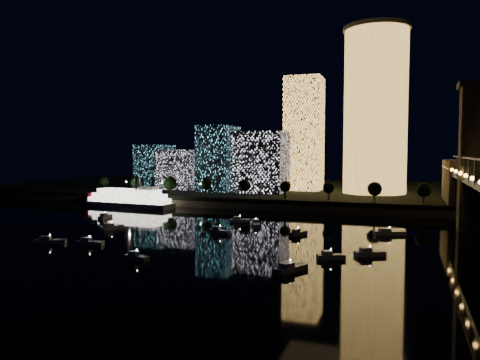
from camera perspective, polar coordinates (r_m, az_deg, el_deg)
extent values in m
plane|color=black|center=(133.00, 0.42, -8.20)|extent=(520.00, 520.00, 0.00)
cube|color=black|center=(287.23, 10.98, -1.39)|extent=(420.00, 160.00, 5.00)
cube|color=#6B5E4C|center=(210.94, 7.78, -3.42)|extent=(420.00, 6.00, 3.00)
cylinder|color=#FFBA51|center=(254.46, 16.17, 7.88)|extent=(32.00, 32.00, 83.61)
cylinder|color=#6B5E4C|center=(261.27, 16.34, 17.28)|extent=(34.00, 34.00, 2.00)
cube|color=#FFBA51|center=(267.12, 7.82, 5.59)|extent=(19.87, 19.87, 63.21)
cube|color=silver|center=(250.48, 2.59, 2.22)|extent=(26.27, 22.23, 32.33)
cube|color=#51C0DC|center=(258.56, -2.67, 2.65)|extent=(17.88, 23.24, 35.75)
cube|color=silver|center=(274.94, -7.13, 1.34)|extent=(22.88, 20.80, 22.88)
cube|color=#51C0DC|center=(289.17, -10.35, 1.69)|extent=(18.35, 20.18, 25.69)
cube|color=#6B5E4C|center=(174.39, 26.95, 2.16)|extent=(11.00, 9.00, 48.00)
cube|color=#6B5E4C|center=(175.72, 27.19, 10.34)|extent=(13.00, 11.00, 2.00)
cube|color=#6B5E4C|center=(224.59, 25.24, -0.75)|extent=(12.00, 40.00, 23.00)
cube|color=#17274A|center=(136.15, 26.86, 0.82)|extent=(0.50, 0.50, 7.00)
cube|color=#17274A|center=(159.97, 25.78, 1.20)|extent=(0.50, 0.50, 7.00)
cube|color=#17274A|center=(183.84, 24.99, 1.49)|extent=(0.50, 0.50, 7.00)
sphere|color=#FFA138|center=(168.93, 25.27, 0.75)|extent=(1.20, 1.20, 1.20)
sphere|color=#FFA138|center=(213.72, 24.09, 1.31)|extent=(1.20, 1.20, 1.20)
cube|color=silver|center=(232.64, -13.37, -2.92)|extent=(46.68, 14.02, 2.30)
cube|color=white|center=(232.41, -13.38, -2.38)|extent=(42.78, 12.77, 2.11)
cube|color=white|center=(232.20, -13.39, -1.86)|extent=(38.88, 11.52, 2.11)
cube|color=white|center=(232.01, -13.39, -1.34)|extent=(33.08, 10.13, 2.11)
cube|color=silver|center=(225.08, -11.07, -1.00)|extent=(8.08, 6.32, 1.73)
cylinder|color=black|center=(226.73, -12.55, -0.45)|extent=(1.34, 1.34, 5.75)
cylinder|color=black|center=(229.81, -11.98, -0.39)|extent=(1.34, 1.34, 5.75)
cylinder|color=maroon|center=(247.04, -17.62, -2.21)|extent=(7.35, 9.11, 6.71)
cube|color=silver|center=(159.49, 17.77, -6.17)|extent=(10.45, 6.76, 1.20)
cube|color=silver|center=(158.80, 17.26, -5.80)|extent=(4.22, 3.73, 1.00)
sphere|color=white|center=(159.17, 17.78, -5.46)|extent=(0.36, 0.36, 0.36)
cube|color=silver|center=(154.51, -2.44, -6.31)|extent=(7.42, 3.86, 1.20)
cube|color=silver|center=(154.94, -2.76, -5.87)|extent=(2.84, 2.37, 1.00)
sphere|color=white|center=(154.18, -2.44, -5.58)|extent=(0.36, 0.36, 0.36)
cube|color=silver|center=(142.57, -17.85, -7.32)|extent=(8.33, 4.07, 1.20)
cube|color=silver|center=(142.89, -18.29, -6.86)|extent=(3.15, 2.58, 1.00)
sphere|color=white|center=(142.21, -17.86, -6.53)|extent=(0.36, 0.36, 0.36)
cube|color=silver|center=(120.38, -12.45, -9.25)|extent=(6.89, 3.37, 1.20)
cube|color=silver|center=(120.81, -12.80, -8.67)|extent=(2.60, 2.14, 1.00)
sphere|color=white|center=(119.95, -12.47, -8.32)|extent=(0.36, 0.36, 0.36)
cube|color=silver|center=(120.79, 11.02, -9.19)|extent=(7.34, 5.04, 1.20)
cube|color=silver|center=(120.26, 10.54, -8.70)|extent=(3.01, 2.71, 1.00)
sphere|color=white|center=(120.37, 11.04, -8.26)|extent=(0.36, 0.36, 0.36)
cube|color=silver|center=(126.82, 15.56, -8.64)|extent=(8.19, 5.99, 1.20)
cube|color=silver|center=(126.12, 15.07, -8.19)|extent=(3.42, 3.13, 1.00)
sphere|color=white|center=(126.41, 15.58, -7.75)|extent=(0.36, 0.36, 0.36)
cube|color=silver|center=(152.22, 7.10, -6.49)|extent=(5.04, 7.42, 1.20)
cube|color=silver|center=(151.19, 6.86, -6.13)|extent=(2.72, 3.04, 1.00)
sphere|color=white|center=(151.88, 7.11, -5.74)|extent=(0.36, 0.36, 0.36)
cube|color=silver|center=(107.83, 6.16, -10.70)|extent=(6.78, 9.36, 1.20)
cube|color=silver|center=(106.57, 5.68, -10.26)|extent=(3.56, 3.90, 1.00)
sphere|color=white|center=(107.35, 6.17, -9.67)|extent=(0.36, 0.36, 0.36)
cube|color=silver|center=(195.96, -16.12, -4.34)|extent=(2.97, 7.56, 1.20)
cube|color=silver|center=(194.88, -16.29, -4.06)|extent=(2.13, 2.74, 1.00)
sphere|color=white|center=(195.70, -16.13, -3.76)|extent=(0.36, 0.36, 0.36)
cube|color=silver|center=(169.98, 1.94, -5.40)|extent=(5.71, 9.29, 1.20)
cube|color=silver|center=(171.12, 1.92, -4.97)|extent=(3.23, 3.70, 1.00)
sphere|color=white|center=(169.68, 1.94, -4.73)|extent=(0.36, 0.36, 0.36)
cube|color=silver|center=(178.02, 0.02, -4.99)|extent=(8.24, 4.73, 1.20)
cube|color=silver|center=(177.91, -0.36, -4.63)|extent=(3.23, 2.76, 1.00)
sphere|color=white|center=(177.73, 0.02, -4.35)|extent=(0.36, 0.36, 0.36)
cube|color=silver|center=(168.40, -15.36, -5.61)|extent=(5.17, 8.83, 1.20)
cube|color=silver|center=(167.48, -15.71, -5.29)|extent=(2.99, 3.48, 1.00)
sphere|color=white|center=(168.09, -15.37, -4.94)|extent=(0.36, 0.36, 0.36)
cube|color=silver|center=(148.79, -22.15, -6.96)|extent=(9.23, 6.43, 1.20)
cube|color=silver|center=(148.97, -22.66, -6.53)|extent=(3.80, 3.43, 1.00)
sphere|color=white|center=(148.45, -22.17, -6.20)|extent=(0.36, 0.36, 0.36)
cylinder|color=black|center=(261.26, -16.25, -0.97)|extent=(0.70, 0.70, 4.00)
sphere|color=black|center=(261.01, -16.26, -0.21)|extent=(5.17, 5.17, 5.17)
cylinder|color=black|center=(250.09, -12.53, -1.11)|extent=(0.70, 0.70, 4.00)
sphere|color=black|center=(249.83, -12.54, -0.31)|extent=(5.67, 5.67, 5.67)
cylinder|color=black|center=(240.07, -8.49, -1.26)|extent=(0.70, 0.70, 4.00)
sphere|color=black|center=(239.80, -8.50, -0.43)|extent=(6.75, 6.75, 6.75)
cylinder|color=black|center=(231.34, -4.11, -1.41)|extent=(0.70, 0.70, 4.00)
sphere|color=black|center=(231.06, -4.12, -0.55)|extent=(5.19, 5.19, 5.19)
cylinder|color=black|center=(224.07, 0.58, -1.57)|extent=(0.70, 0.70, 4.00)
sphere|color=black|center=(223.78, 0.58, -0.67)|extent=(5.78, 5.78, 5.78)
cylinder|color=black|center=(218.39, 5.54, -1.72)|extent=(0.70, 0.70, 4.00)
sphere|color=black|center=(218.09, 5.55, -0.80)|extent=(5.16, 5.16, 5.16)
cylinder|color=black|center=(214.43, 10.74, -1.86)|extent=(0.70, 0.70, 4.00)
sphere|color=black|center=(214.13, 10.75, -0.93)|extent=(5.22, 5.22, 5.22)
cylinder|color=black|center=(212.30, 16.08, -1.99)|extent=(0.70, 0.70, 4.00)
sphere|color=black|center=(211.99, 16.10, -1.05)|extent=(6.25, 6.25, 6.25)
cylinder|color=black|center=(212.03, 21.49, -2.11)|extent=(0.70, 0.70, 4.00)
sphere|color=black|center=(211.73, 21.51, -1.17)|extent=(5.95, 5.95, 5.95)
cylinder|color=black|center=(260.48, -13.70, -0.83)|extent=(0.24, 0.24, 5.00)
sphere|color=#FFCC7F|center=(260.28, -13.71, -0.22)|extent=(0.70, 0.70, 0.70)
cylinder|color=black|center=(249.09, -9.46, -0.98)|extent=(0.24, 0.24, 5.00)
sphere|color=#FFCC7F|center=(248.89, -9.47, -0.34)|extent=(0.70, 0.70, 0.70)
cylinder|color=black|center=(239.20, -4.85, -1.13)|extent=(0.24, 0.24, 5.00)
sphere|color=#FFCC7F|center=(238.98, -4.85, -0.46)|extent=(0.70, 0.70, 0.70)
cylinder|color=black|center=(230.98, 0.12, -1.29)|extent=(0.24, 0.24, 5.00)
sphere|color=#FFCC7F|center=(230.76, 0.12, -0.59)|extent=(0.70, 0.70, 0.70)
cylinder|color=black|center=(224.63, 5.42, -1.44)|extent=(0.24, 0.24, 5.00)
sphere|color=#FFCC7F|center=(224.40, 5.43, -0.73)|extent=(0.70, 0.70, 0.70)
cylinder|color=black|center=(220.29, 10.98, -1.59)|extent=(0.24, 0.24, 5.00)
sphere|color=#FFCC7F|center=(220.06, 10.99, -0.86)|extent=(0.70, 0.70, 0.70)
cylinder|color=black|center=(218.10, 16.71, -1.73)|extent=(0.24, 0.24, 5.00)
sphere|color=#FFCC7F|center=(217.87, 16.72, -0.99)|extent=(0.70, 0.70, 0.70)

